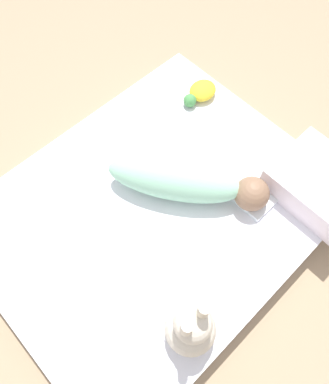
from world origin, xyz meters
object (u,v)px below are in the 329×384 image
swaddled_baby (185,181)px  pillow (321,185)px  bunny_plush (191,328)px  turtle_plush (200,92)px

swaddled_baby → pillow: 0.50m
pillow → bunny_plush: size_ratio=1.11×
swaddled_baby → bunny_plush: bearing=-78.3°
bunny_plush → turtle_plush: size_ratio=1.90×
swaddled_baby → bunny_plush: (0.35, 0.37, 0.04)m
swaddled_baby → bunny_plush: 0.51m
bunny_plush → turtle_plush: 0.97m
swaddled_baby → pillow: (-0.36, 0.35, -0.02)m
turtle_plush → bunny_plush: bearing=41.9°
bunny_plush → swaddled_baby: bearing=-133.4°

